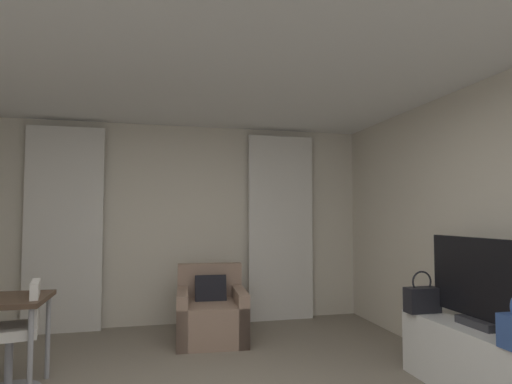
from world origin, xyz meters
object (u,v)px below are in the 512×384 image
(tv_console, at_px, (482,362))
(tv_flatscreen, at_px, (480,284))
(desk_chair, at_px, (15,345))
(handbag_primary, at_px, (422,299))
(armchair, at_px, (211,315))

(tv_console, distance_m, tv_flatscreen, 0.60)
(desk_chair, relative_size, handbag_primary, 2.39)
(tv_flatscreen, bearing_deg, armchair, 132.69)
(tv_console, bearing_deg, armchair, 132.77)
(desk_chair, xyz_separation_m, tv_console, (3.54, -0.89, -0.12))
(tv_flatscreen, xyz_separation_m, handbag_primary, (-0.15, 0.53, -0.21))
(armchair, distance_m, desk_chair, 2.03)
(tv_flatscreen, distance_m, handbag_primary, 0.59)
(tv_console, bearing_deg, handbag_primary, 105.67)
(desk_chair, bearing_deg, tv_console, -14.10)
(desk_chair, xyz_separation_m, tv_flatscreen, (3.54, -0.90, 0.48))
(armchair, distance_m, tv_console, 2.73)
(armchair, bearing_deg, desk_chair, -146.62)
(armchair, bearing_deg, tv_flatscreen, -47.31)
(tv_console, height_order, tv_flatscreen, tv_flatscreen)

